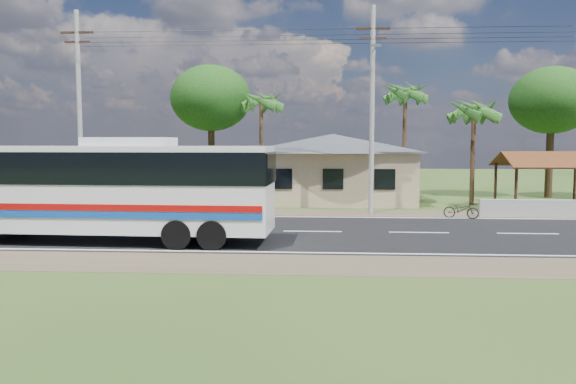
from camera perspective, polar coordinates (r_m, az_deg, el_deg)
name	(u,v)px	position (r m, az deg, el deg)	size (l,w,h in m)	color
ground	(313,232)	(24.14, 2.53, -4.07)	(120.00, 120.00, 0.00)	#294418
road	(313,232)	(24.13, 2.53, -4.05)	(120.00, 16.00, 0.03)	black
house	(332,161)	(36.85, 4.52, 3.18)	(12.40, 10.00, 5.00)	tan
waiting_shed	(548,162)	(34.69, 24.89, 2.76)	(5.20, 4.48, 3.35)	#372014
concrete_barrier	(548,208)	(31.78, 24.94, -1.52)	(7.00, 0.30, 0.90)	#9E9E99
utility_poles	(366,106)	(30.46, 7.91, 8.65)	(32.80, 2.22, 11.00)	#9E9E99
palm_near	(474,111)	(36.03, 18.37, 7.78)	(2.80, 2.80, 6.70)	#47301E
palm_mid	(405,94)	(39.86, 11.82, 9.72)	(2.80, 2.80, 8.20)	#47301E
palm_far	(261,102)	(40.18, -2.74, 9.10)	(2.80, 2.80, 7.70)	#47301E
tree_behind_house	(211,98)	(42.81, -7.84, 9.39)	(6.00, 6.00, 9.61)	#47301E
tree_behind_shed	(552,101)	(42.84, 25.22, 8.38)	(5.60, 5.60, 9.02)	#47301E
coach_bus	(104,183)	(22.52, -18.21, 0.91)	(13.00, 3.16, 4.01)	silver
motorcycle	(461,210)	(29.63, 17.17, -1.71)	(0.60, 1.72, 0.91)	black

